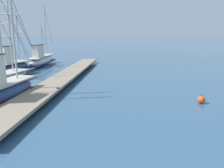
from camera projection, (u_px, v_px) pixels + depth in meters
name	position (u px, v px, depth m)	size (l,w,h in m)	color
floating_dock	(66.00, 76.00, 18.87)	(3.22, 23.89, 0.53)	gray
fishing_boat_0	(11.00, 65.00, 22.03)	(2.62, 6.17, 7.30)	navy
fishing_boat_1	(42.00, 59.00, 27.41)	(1.57, 8.66, 7.01)	silver
fishing_boat_3	(1.00, 89.00, 12.50)	(2.29, 7.06, 6.31)	navy
mooring_buoy	(201.00, 100.00, 12.72)	(0.43, 0.43, 0.50)	#E04C1E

